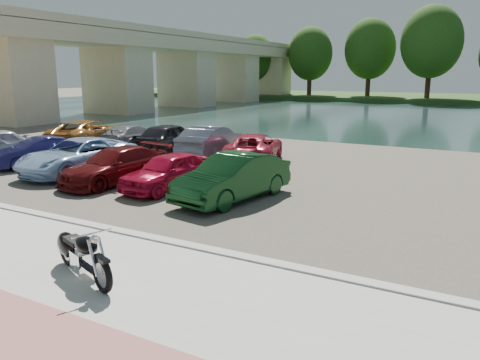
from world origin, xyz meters
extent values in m
plane|color=#595447|center=(0.00, 0.00, 0.00)|extent=(200.00, 200.00, 0.00)
cube|color=#A9A89F|center=(0.00, -1.00, 0.05)|extent=(60.00, 6.00, 0.10)
cube|color=#9D5D58|center=(0.00, -2.50, 0.10)|extent=(60.00, 2.00, 0.01)
cube|color=#A9A89F|center=(0.00, 2.00, 0.07)|extent=(60.00, 0.30, 0.14)
cube|color=#464038|center=(0.00, 11.00, 0.02)|extent=(60.00, 18.00, 0.04)
cube|color=#1B312F|center=(0.00, 40.00, 0.00)|extent=(120.00, 40.00, 0.00)
cube|color=#1F4117|center=(0.00, 72.00, 0.30)|extent=(120.00, 24.00, 0.60)
cube|color=#C4B388|center=(-28.00, 40.00, 7.20)|extent=(7.00, 56.00, 1.40)
cube|color=#C4B388|center=(-28.00, 40.00, 8.20)|extent=(7.00, 56.00, 0.70)
cube|color=#C4B388|center=(-28.00, 18.00, 3.60)|extent=(6.00, 4.00, 7.20)
cube|color=#C4B388|center=(-28.00, 30.00, 3.60)|extent=(6.00, 4.00, 7.20)
cube|color=#C4B388|center=(-28.00, 42.00, 3.60)|extent=(6.00, 4.00, 7.20)
cube|color=#C4B388|center=(-28.00, 54.00, 3.60)|extent=(6.00, 4.00, 7.20)
cube|color=#C4B388|center=(-28.00, 66.00, 3.60)|extent=(6.00, 4.00, 7.20)
cylinder|color=#372014|center=(-30.00, 64.60, 2.85)|extent=(0.70, 0.70, 4.50)
ellipsoid|color=#19390F|center=(-30.00, 64.60, 6.45)|extent=(6.30, 6.30, 7.56)
cylinder|color=#372014|center=(-21.00, 66.00, 3.08)|extent=(0.70, 0.70, 4.95)
ellipsoid|color=#19390F|center=(-21.00, 66.00, 7.04)|extent=(6.93, 6.93, 8.32)
cylinder|color=#372014|center=(-12.00, 67.40, 3.30)|extent=(0.70, 0.70, 5.40)
ellipsoid|color=#19390F|center=(-12.00, 67.40, 7.62)|extent=(7.56, 7.56, 9.07)
cylinder|color=#372014|center=(-3.00, 64.60, 3.52)|extent=(0.70, 0.70, 5.85)
ellipsoid|color=#19390F|center=(-3.00, 64.60, 8.21)|extent=(8.19, 8.19, 9.83)
torus|color=black|center=(0.19, -0.67, 0.44)|extent=(0.68, 0.35, 0.68)
torus|color=black|center=(-1.36, -0.10, 0.44)|extent=(0.68, 0.35, 0.68)
cylinder|color=#B2B2B7|center=(0.19, -0.67, 0.44)|extent=(0.45, 0.21, 0.46)
cylinder|color=#B2B2B7|center=(-1.36, -0.10, 0.44)|extent=(0.45, 0.21, 0.46)
cylinder|color=silver|center=(0.02, -0.71, 0.74)|extent=(0.32, 0.16, 0.63)
cylinder|color=silver|center=(0.09, -0.53, 0.74)|extent=(0.32, 0.16, 0.63)
cylinder|color=silver|center=(-0.12, -0.56, 1.13)|extent=(0.29, 0.72, 0.04)
sphere|color=silver|center=(-0.03, -0.59, 1.05)|extent=(0.21, 0.21, 0.16)
sphere|color=silver|center=(0.04, -0.61, 1.05)|extent=(0.14, 0.14, 0.11)
cube|color=black|center=(0.19, -0.67, 0.75)|extent=(0.47, 0.29, 0.06)
cube|color=black|center=(-0.59, -0.39, 0.38)|extent=(1.16, 0.51, 0.08)
cube|color=silver|center=(-0.64, -0.37, 0.45)|extent=(0.53, 0.46, 0.34)
cylinder|color=silver|center=(-0.54, -0.40, 0.65)|extent=(0.29, 0.25, 0.27)
cylinder|color=silver|center=(-0.73, -0.33, 0.65)|extent=(0.29, 0.25, 0.27)
ellipsoid|color=black|center=(-0.42, -0.45, 0.82)|extent=(0.76, 0.57, 0.32)
cube|color=black|center=(-0.92, -0.26, 0.76)|extent=(0.61, 0.45, 0.10)
ellipsoid|color=black|center=(-1.32, -0.12, 0.56)|extent=(0.80, 0.57, 0.50)
cube|color=black|center=(-1.36, -0.10, 0.49)|extent=(0.44, 0.31, 0.30)
cylinder|color=silver|center=(-0.86, -0.11, 0.32)|extent=(1.06, 0.46, 0.09)
cylinder|color=silver|center=(-0.86, -0.11, 0.40)|extent=(1.06, 0.46, 0.09)
cylinder|color=#B2B2B7|center=(-0.79, -0.50, 0.23)|extent=(0.07, 0.14, 0.22)
imported|color=#191748|center=(-11.14, 6.98, 0.66)|extent=(2.39, 3.96, 1.23)
imported|color=#96B5DA|center=(-8.43, 6.71, 0.74)|extent=(2.57, 5.14, 1.40)
imported|color=#4E0B0C|center=(-5.94, 6.16, 0.68)|extent=(2.33, 4.60, 1.28)
imported|color=#AA0B2C|center=(-3.64, 6.30, 0.68)|extent=(1.95, 3.90, 1.28)
imported|color=#0E3516|center=(-1.03, 6.18, 0.76)|extent=(2.22, 4.57, 1.44)
imported|color=#9B6023|center=(-13.62, 12.18, 0.76)|extent=(3.36, 5.54, 1.44)
imported|color=gray|center=(-11.11, 12.86, 0.66)|extent=(2.26, 4.46, 1.24)
imported|color=black|center=(-8.43, 12.68, 0.79)|extent=(1.96, 4.47, 1.50)
imported|color=slate|center=(-5.99, 12.80, 0.77)|extent=(1.86, 4.56, 1.47)
imported|color=maroon|center=(-3.46, 12.38, 0.68)|extent=(3.37, 5.05, 1.29)
camera|label=1|loc=(6.07, -6.28, 3.94)|focal=35.00mm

